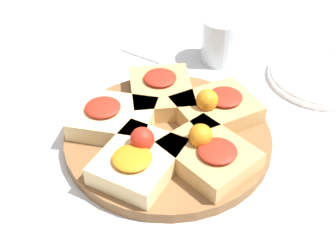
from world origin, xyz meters
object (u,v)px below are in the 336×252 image
(serving_board, at_px, (168,138))
(water_glass, at_px, (221,40))
(plate_left, at_px, (322,76))
(napkin_stack, at_px, (155,43))

(serving_board, height_order, water_glass, water_glass)
(plate_left, relative_size, napkin_stack, 1.81)
(plate_left, height_order, water_glass, water_glass)
(water_glass, bearing_deg, napkin_stack, -80.76)
(serving_board, distance_m, napkin_stack, 0.30)
(serving_board, height_order, plate_left, serving_board)
(plate_left, bearing_deg, serving_board, -27.21)
(water_glass, relative_size, napkin_stack, 0.79)
(serving_board, relative_size, plate_left, 1.61)
(plate_left, bearing_deg, napkin_stack, -79.89)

